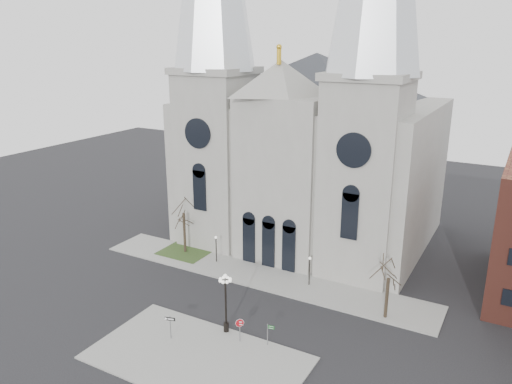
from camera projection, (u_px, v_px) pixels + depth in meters
The scene contains 13 objects.
ground at pixel (202, 321), 47.27m from camera, with size 160.00×160.00×0.00m, color black.
sidewalk_near at pixel (197, 358), 41.67m from camera, with size 18.00×10.00×0.14m, color gray.
sidewalk_far at pixel (258, 275), 56.43m from camera, with size 40.00×6.00×0.14m, color gray.
grass_patch at pixel (185, 252), 62.38m from camera, with size 6.00×5.00×0.18m, color #2B431C.
cathedral at pixel (305, 100), 60.92m from camera, with size 33.00×26.66×54.00m.
tree_left at pixel (183, 211), 60.77m from camera, with size 3.20×3.20×7.50m.
tree_right at pixel (389, 276), 46.47m from camera, with size 3.20×3.20×6.00m.
ped_lamp_left at pixel (216, 245), 58.98m from camera, with size 0.32×0.32×3.26m.
ped_lamp_right at pixel (310, 266), 53.38m from camera, with size 0.32×0.32×3.26m.
stop_sign at pixel (240, 325), 43.40m from camera, with size 0.76×0.31×2.25m.
globe_lamp at pixel (226, 296), 44.34m from camera, with size 1.38×1.38×5.72m.
one_way_sign at pixel (170, 323), 43.87m from camera, with size 0.95×0.32×2.23m.
street_name_sign at pixel (268, 333), 42.96m from camera, with size 0.65×0.17×2.06m.
Camera 1 is at (24.74, -33.82, 25.58)m, focal length 35.00 mm.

